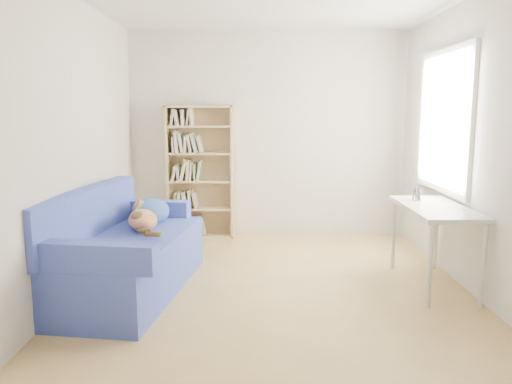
# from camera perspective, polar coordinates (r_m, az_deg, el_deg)

# --- Properties ---
(ground) EXTENTS (4.00, 4.00, 0.00)m
(ground) POSITION_cam_1_polar(r_m,az_deg,el_deg) (4.69, 1.91, -10.65)
(ground) COLOR tan
(ground) RESTS_ON ground
(room_shell) EXTENTS (3.54, 4.04, 2.62)m
(room_shell) POSITION_cam_1_polar(r_m,az_deg,el_deg) (4.46, 3.30, 9.73)
(room_shell) COLOR silver
(room_shell) RESTS_ON ground
(sofa) EXTENTS (1.14, 1.99, 0.93)m
(sofa) POSITION_cam_1_polar(r_m,az_deg,el_deg) (4.62, -14.80, -6.68)
(sofa) COLOR navy
(sofa) RESTS_ON ground
(bookshelf) EXTENTS (0.84, 0.26, 1.67)m
(bookshelf) POSITION_cam_1_polar(r_m,az_deg,el_deg) (6.36, -6.37, 1.69)
(bookshelf) COLOR tan
(bookshelf) RESTS_ON ground
(desk) EXTENTS (0.53, 1.16, 0.75)m
(desk) POSITION_cam_1_polar(r_m,az_deg,el_deg) (4.78, 19.79, -2.46)
(desk) COLOR silver
(desk) RESTS_ON ground
(pen_cup) EXTENTS (0.09, 0.09, 0.16)m
(pen_cup) POSITION_cam_1_polar(r_m,az_deg,el_deg) (5.03, 17.89, -0.21)
(pen_cup) COLOR white
(pen_cup) RESTS_ON desk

